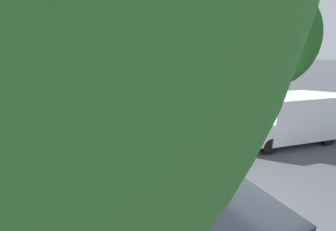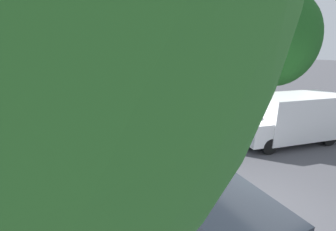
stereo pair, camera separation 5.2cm
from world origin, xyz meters
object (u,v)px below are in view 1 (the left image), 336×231
Objects in this scene: queued_car_tan at (99,104)px; white_van at (292,117)px; direction_sign_post at (209,72)px; city_bus_rear at (61,65)px; traffic_light at (142,86)px; queued_car_white at (85,91)px; queued_car_blue at (225,229)px; no_entry_sign at (257,92)px; queued_car_navy at (76,81)px; articulated_bus at (147,90)px; tree_left_mid at (24,51)px; queued_car_silver at (130,130)px; queued_car_black at (68,76)px; tree_right_near at (278,43)px; tree_left_far at (37,42)px.

white_van is at bearing -140.73° from queued_car_tan.
direction_sign_post reaches higher than white_van.
queued_car_tan is (-0.01, -32.22, -0.73)m from city_bus_rear.
queued_car_tan is 1.19× the size of traffic_light.
queued_car_blue is at bearing -177.84° from queued_car_white.
queued_car_blue is 1.58× the size of no_entry_sign.
queued_car_navy is (0.15, -19.46, -0.72)m from city_bus_rear.
tree_left_mid is at bearing -73.03° from articulated_bus.
queued_car_silver is 0.86× the size of white_van.
queued_car_tan is 0.76× the size of white_van.
tree_left_mid is (-11.66, 3.47, 2.36)m from no_entry_sign.
no_entry_sign is at bearing 77.21° from traffic_light.
articulated_bus is 4.55× the size of direction_sign_post.
traffic_light is at bearing -173.46° from queued_car_black.
city_bus_rear is 26.31m from queued_car_white.
queued_car_white is 15.99m from tree_right_near.
queued_car_navy is (0.37, 25.63, -0.06)m from queued_car_blue.
tree_right_near is at bearing -53.24° from queued_car_blue.
direction_sign_post is (8.73, 11.64, 1.80)m from queued_car_blue.
queued_car_white is at bearing 126.68° from tree_right_near.
queued_car_navy is at bearing -71.74° from direction_sign_post.
white_van reaches higher than queued_car_white.
city_bus_rear is 39.58m from no_entry_sign.
white_van is at bearing -152.84° from queued_car_white.
white_van is (6.83, -22.27, 0.53)m from queued_car_navy.
queued_car_black is 1.41× the size of no_entry_sign.
tree_right_near is at bearing -168.90° from city_bus_rear.
white_van reaches higher than queued_car_blue.
tree_left_far reaches higher than queued_car_white.
no_entry_sign reaches higher than queued_car_navy.
no_entry_sign is 12.39m from tree_left_mid.
no_entry_sign is 5.40m from direction_sign_post.
traffic_light is at bearing -17.26° from tree_left_mid.
queued_car_white is at bearing -154.96° from articulated_bus.
queued_car_blue is 0.98× the size of queued_car_silver.
queued_car_tan is at bearing 177.58° from city_bus_rear.
white_van is 1.47× the size of direction_sign_post.
direction_sign_post is 0.57× the size of tree_left_mid.
queued_car_tan is at bearing -177.57° from queued_car_white.
white_van is (6.99, -9.51, 0.54)m from queued_car_tan.
tree_left_far is (-3.26, 12.24, 4.07)m from queued_car_silver.
queued_car_white is 10.82m from traffic_light.
queued_car_blue is 12.87m from queued_car_tan.
direction_sign_post reaches higher than no_entry_sign.
no_entry_sign is (7.93, -38.78, 0.45)m from city_bus_rear.
queued_car_silver reaches higher than queued_car_navy.
city_bus_rear is 1.58× the size of tree_left_far.
articulated_bus is 2.23× the size of tree_left_far.
no_entry_sign reaches higher than queued_car_silver.
queued_car_silver is 1.13× the size of queued_car_white.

